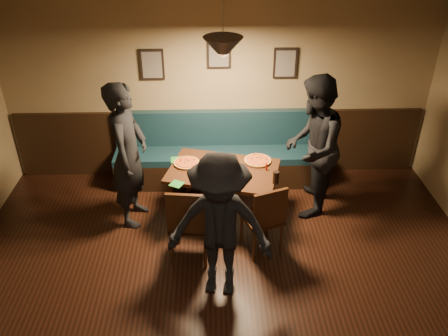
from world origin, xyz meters
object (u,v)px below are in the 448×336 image
object	(u,v)px
dining_table	(223,193)
tabasco_bottle	(266,166)
chair_near_right	(262,216)
diner_left	(129,155)
diner_front	(220,228)
booth_bench	(220,151)
diner_right	(312,148)
chair_near_left	(190,221)
soda_glass	(276,177)

from	to	relation	value
dining_table	tabasco_bottle	bearing A→B (deg)	11.89
chair_near_right	diner_left	bearing A→B (deg)	137.40
diner_front	chair_near_right	bearing A→B (deg)	61.34
booth_bench	dining_table	distance (m)	0.88
booth_bench	diner_right	xyz separation A→B (m)	(1.15, -0.73, 0.44)
chair_near_right	diner_right	world-z (taller)	diner_right
diner_left	diner_right	size ratio (longest dim) A/B	1.00
diner_left	diner_front	bearing A→B (deg)	-131.95
booth_bench	chair_near_left	xyz separation A→B (m)	(-0.37, -1.63, 0.00)
booth_bench	diner_left	size ratio (longest dim) A/B	1.59
booth_bench	dining_table	size ratio (longest dim) A/B	2.25
chair_near_left	diner_front	size ratio (longest dim) A/B	0.60
booth_bench	chair_near_left	distance (m)	1.67
booth_bench	diner_front	bearing A→B (deg)	-91.37
chair_near_right	diner_left	size ratio (longest dim) A/B	0.49
diner_right	booth_bench	bearing A→B (deg)	-103.85
diner_left	diner_front	world-z (taller)	diner_left
booth_bench	diner_front	size ratio (longest dim) A/B	1.81
chair_near_right	diner_front	bearing A→B (deg)	-148.18
dining_table	diner_front	size ratio (longest dim) A/B	0.81
diner_left	soda_glass	size ratio (longest dim) A/B	11.93
chair_near_right	diner_right	xyz separation A→B (m)	(0.70, 0.78, 0.48)
dining_table	chair_near_right	distance (m)	0.79
tabasco_bottle	diner_right	bearing A→B (deg)	15.51
diner_front	soda_glass	distance (m)	1.20
dining_table	diner_front	bearing A→B (deg)	-78.25
diner_right	diner_front	bearing A→B (deg)	-21.23
chair_near_right	soda_glass	xyz separation A→B (m)	(0.18, 0.32, 0.33)
diner_right	diner_left	bearing A→B (deg)	-67.88
chair_near_left	diner_right	distance (m)	1.82
diner_right	chair_near_left	bearing A→B (deg)	-40.99
diner_front	diner_right	bearing A→B (deg)	59.14
chair_near_right	diner_left	world-z (taller)	diner_left
booth_bench	tabasco_bottle	size ratio (longest dim) A/B	27.24
dining_table	tabasco_bottle	distance (m)	0.68
booth_bench	tabasco_bottle	bearing A→B (deg)	-58.02
chair_near_left	tabasco_bottle	xyz separation A→B (m)	(0.93, 0.73, 0.27)
chair_near_right	tabasco_bottle	xyz separation A→B (m)	(0.11, 0.62, 0.31)
soda_glass	dining_table	bearing A→B (deg)	151.99
tabasco_bottle	soda_glass	bearing A→B (deg)	-75.41
chair_near_right	diner_left	distance (m)	1.78
diner_right	tabasco_bottle	size ratio (longest dim) A/B	17.03
diner_left	soda_glass	bearing A→B (deg)	-92.04
diner_left	soda_glass	distance (m)	1.81
chair_near_left	chair_near_right	distance (m)	0.84
dining_table	diner_right	distance (m)	1.28
diner_right	tabasco_bottle	distance (m)	0.64
booth_bench	diner_left	distance (m)	1.50
diner_left	diner_right	bearing A→B (deg)	-78.21
diner_right	diner_front	xyz separation A→B (m)	(-1.20, -1.44, -0.11)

